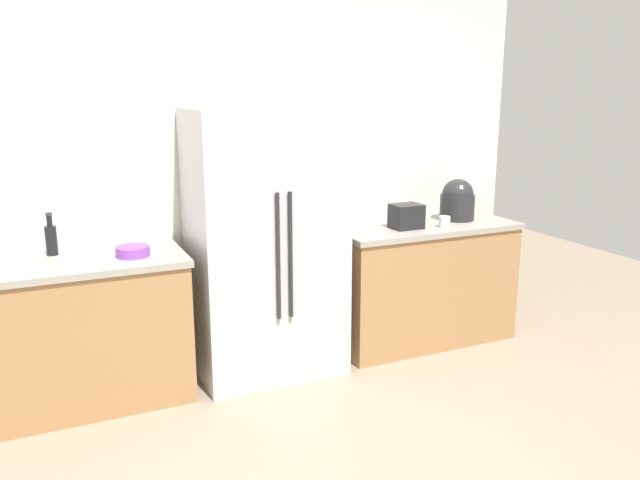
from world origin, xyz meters
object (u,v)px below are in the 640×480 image
object	(u,v)px
refrigerator	(265,244)
rice_cooker	(457,201)
bottle_a	(51,238)
cup_a	(445,222)
bowl_b	(133,251)
toaster	(406,216)
cup_b	(415,212)

from	to	relation	value
refrigerator	rice_cooker	xyz separation A→B (m)	(1.53, 0.04, 0.17)
bottle_a	cup_a	bearing A→B (deg)	-7.36
bottle_a	rice_cooker	bearing A→B (deg)	-2.97
bottle_a	bowl_b	xyz separation A→B (m)	(0.43, -0.23, -0.07)
refrigerator	rice_cooker	size ratio (longest dim) A/B	5.65
toaster	rice_cooker	distance (m)	0.52
toaster	bottle_a	distance (m)	2.31
bowl_b	refrigerator	bearing A→B (deg)	3.21
refrigerator	cup_a	distance (m)	1.30
refrigerator	cup_a	bearing A→B (deg)	-6.56
cup_b	rice_cooker	bearing A→B (deg)	-31.09
rice_cooker	refrigerator	bearing A→B (deg)	-178.64
cup_a	cup_b	size ratio (longest dim) A/B	0.82
toaster	bowl_b	bearing A→B (deg)	179.52
toaster	cup_b	world-z (taller)	toaster
rice_cooker	cup_a	xyz separation A→B (m)	(-0.24, -0.19, -0.10)
rice_cooker	cup_b	world-z (taller)	rice_cooker
refrigerator	rice_cooker	distance (m)	1.54
rice_cooker	cup_a	distance (m)	0.32
bowl_b	bottle_a	bearing A→B (deg)	151.82
bottle_a	toaster	bearing A→B (deg)	-6.08
rice_cooker	bottle_a	distance (m)	2.81
toaster	refrigerator	bearing A→B (deg)	176.52
refrigerator	bowl_b	size ratio (longest dim) A/B	8.93
refrigerator	bowl_b	distance (m)	0.84
cup_a	cup_b	world-z (taller)	cup_b
refrigerator	bowl_b	xyz separation A→B (m)	(-0.84, -0.05, 0.05)
toaster	cup_b	size ratio (longest dim) A/B	2.19
toaster	cup_b	xyz separation A→B (m)	(0.24, 0.26, -0.04)
toaster	rice_cooker	size ratio (longest dim) A/B	0.68
rice_cooker	bowl_b	world-z (taller)	rice_cooker
toaster	cup_a	xyz separation A→B (m)	(0.26, -0.09, -0.05)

